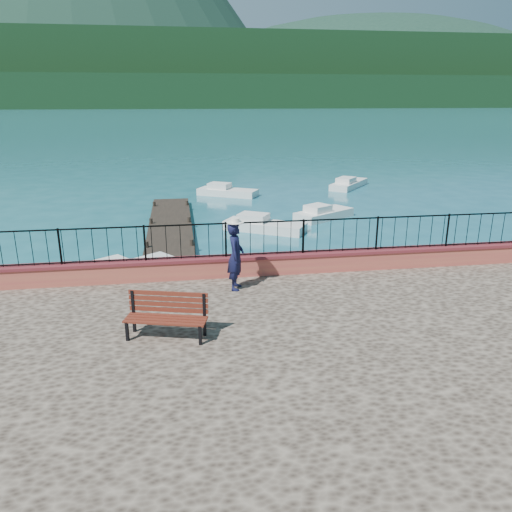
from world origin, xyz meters
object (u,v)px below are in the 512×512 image
object	(u,v)px
park_bench	(167,325)
boat_5	(349,182)
person	(236,256)
boat_2	(324,211)
boat_1	(265,223)
boat_0	(124,268)
boat_4	(228,189)

from	to	relation	value
park_bench	boat_5	distance (m)	26.62
person	boat_2	xyz separation A→B (m)	(6.03, 12.28, -1.70)
park_bench	boat_1	distance (m)	13.57
park_bench	boat_0	xyz separation A→B (m)	(-1.63, 7.11, -1.09)
park_bench	boat_5	xyz separation A→B (m)	(12.18, 23.65, -1.09)
boat_1	boat_5	size ratio (longest dim) A/B	0.91
boat_4	boat_5	xyz separation A→B (m)	(8.70, 1.73, 0.00)
park_bench	boat_0	distance (m)	7.38
park_bench	person	distance (m)	3.17
boat_0	boat_4	bearing A→B (deg)	34.20
person	boat_4	bearing A→B (deg)	8.71
boat_0	boat_1	distance (m)	8.24
park_bench	boat_4	world-z (taller)	park_bench
boat_4	boat_0	bearing A→B (deg)	-80.32
boat_0	boat_5	distance (m)	21.54
boat_5	boat_2	bearing A→B (deg)	-167.11
park_bench	boat_1	xyz separation A→B (m)	(4.31, 12.82, -1.09)
park_bench	boat_5	bearing A→B (deg)	78.38
boat_2	person	bearing A→B (deg)	-148.44
boat_1	boat_4	xyz separation A→B (m)	(-0.83, 9.10, 0.00)
boat_4	boat_1	bearing A→B (deg)	-56.07
boat_0	person	bearing A→B (deg)	-90.07
boat_1	person	bearing A→B (deg)	-73.18
park_bench	boat_0	size ratio (longest dim) A/B	0.45
park_bench	boat_2	bearing A→B (deg)	77.93
park_bench	person	xyz separation A→B (m)	(1.76, 2.57, 0.61)
boat_2	boat_5	distance (m)	9.83
boat_1	boat_5	xyz separation A→B (m)	(7.87, 10.83, 0.00)
park_bench	boat_2	world-z (taller)	park_bench
boat_2	boat_4	world-z (taller)	same
boat_5	park_bench	bearing A→B (deg)	-167.89
boat_1	park_bench	bearing A→B (deg)	-77.80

